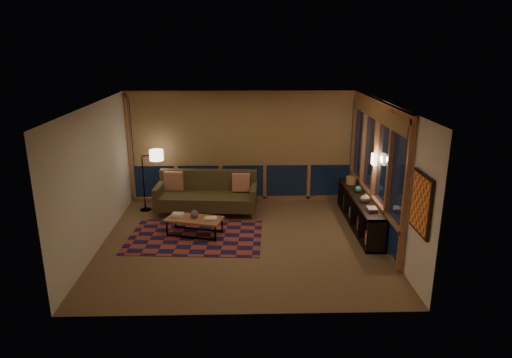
{
  "coord_description": "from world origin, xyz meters",
  "views": [
    {
      "loc": [
        0.05,
        -8.27,
        3.81
      ],
      "look_at": [
        0.27,
        0.37,
        1.18
      ],
      "focal_mm": 32.0,
      "sensor_mm": 36.0,
      "label": 1
    }
  ],
  "objects_px": {
    "sofa": "(207,194)",
    "floor_lamp": "(143,181)",
    "coffee_table": "(195,227)",
    "bookshelf": "(360,211)"
  },
  "relations": [
    {
      "from": "floor_lamp",
      "to": "bookshelf",
      "type": "relative_size",
      "value": 0.53
    },
    {
      "from": "sofa",
      "to": "floor_lamp",
      "type": "height_order",
      "value": "floor_lamp"
    },
    {
      "from": "coffee_table",
      "to": "bookshelf",
      "type": "height_order",
      "value": "bookshelf"
    },
    {
      "from": "sofa",
      "to": "bookshelf",
      "type": "xyz_separation_m",
      "value": [
        3.31,
        -0.85,
        -0.13
      ]
    },
    {
      "from": "sofa",
      "to": "coffee_table",
      "type": "distance_m",
      "value": 1.29
    },
    {
      "from": "coffee_table",
      "to": "bookshelf",
      "type": "distance_m",
      "value": 3.49
    },
    {
      "from": "coffee_table",
      "to": "bookshelf",
      "type": "xyz_separation_m",
      "value": [
        3.46,
        0.39,
        0.15
      ]
    },
    {
      "from": "sofa",
      "to": "floor_lamp",
      "type": "relative_size",
      "value": 1.58
    },
    {
      "from": "sofa",
      "to": "coffee_table",
      "type": "xyz_separation_m",
      "value": [
        -0.15,
        -1.25,
        -0.28
      ]
    },
    {
      "from": "floor_lamp",
      "to": "coffee_table",
      "type": "bearing_deg",
      "value": -63.27
    }
  ]
}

